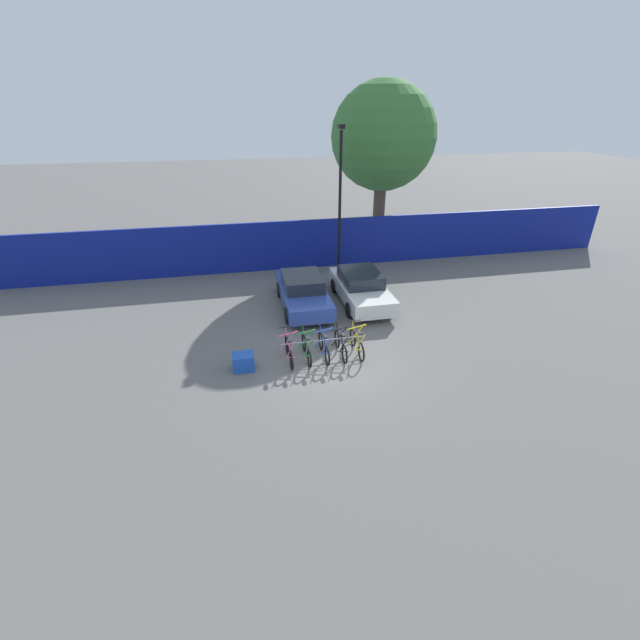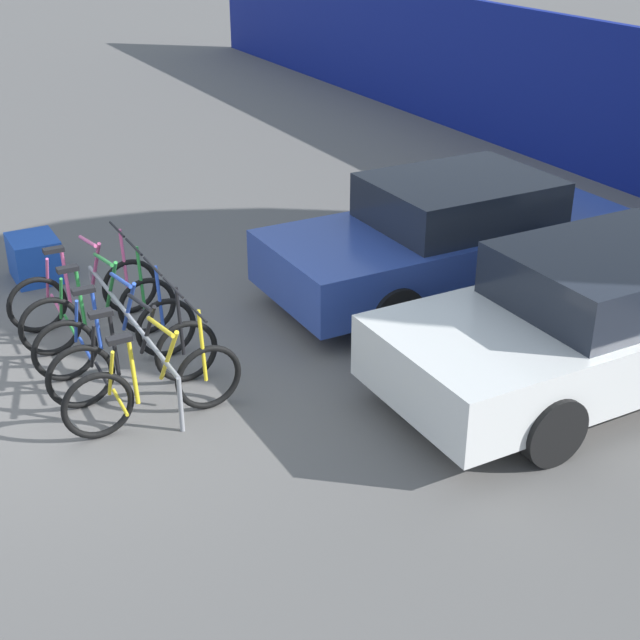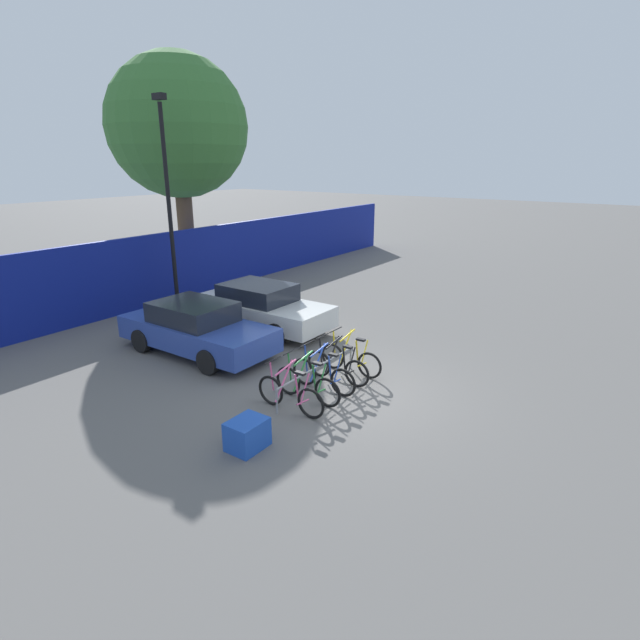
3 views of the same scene
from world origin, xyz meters
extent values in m
plane|color=#605E5B|center=(0.00, 0.00, 0.00)|extent=(120.00, 120.00, 0.00)
cylinder|color=gray|center=(-0.32, 0.68, 0.55)|extent=(2.87, 0.04, 0.04)
cylinder|color=gray|center=(-1.76, 0.68, 0.28)|extent=(0.04, 0.04, 0.55)
cylinder|color=gray|center=(1.11, 0.68, 0.28)|extent=(0.04, 0.04, 0.55)
torus|color=black|center=(-1.51, 0.00, 0.33)|extent=(0.06, 0.66, 0.66)
torus|color=black|center=(-1.51, 1.05, 0.33)|extent=(0.06, 0.66, 0.66)
cylinder|color=#E55993|center=(-1.51, 0.68, 0.65)|extent=(0.60, 0.04, 0.76)
cylinder|color=#E55993|center=(-1.51, 0.63, 0.96)|extent=(0.68, 0.04, 0.16)
cylinder|color=#E55993|center=(-1.51, 0.35, 0.59)|extent=(0.14, 0.04, 0.63)
cylinder|color=#E55993|center=(-1.51, 0.15, 0.61)|extent=(0.32, 0.03, 0.58)
cylinder|color=#E55993|center=(-1.51, 0.20, 0.31)|extent=(0.40, 0.03, 0.08)
cylinder|color=#E55993|center=(-1.51, 1.01, 0.68)|extent=(0.12, 0.04, 0.69)
cylinder|color=black|center=(-1.51, 0.97, 1.04)|extent=(0.52, 0.03, 0.03)
cube|color=black|center=(-1.51, 0.25, 0.93)|extent=(0.10, 0.22, 0.05)
torus|color=black|center=(-0.91, 0.00, 0.33)|extent=(0.06, 0.66, 0.66)
torus|color=black|center=(-0.91, 1.05, 0.33)|extent=(0.06, 0.66, 0.66)
cylinder|color=#288438|center=(-0.91, 0.68, 0.65)|extent=(0.60, 0.04, 0.76)
cylinder|color=#288438|center=(-0.91, 0.63, 0.96)|extent=(0.68, 0.04, 0.16)
cylinder|color=#288438|center=(-0.91, 0.35, 0.59)|extent=(0.14, 0.04, 0.63)
cylinder|color=#288438|center=(-0.91, 0.15, 0.61)|extent=(0.32, 0.03, 0.58)
cylinder|color=#288438|center=(-0.91, 0.20, 0.31)|extent=(0.40, 0.03, 0.08)
cylinder|color=#288438|center=(-0.91, 1.01, 0.68)|extent=(0.12, 0.04, 0.69)
cylinder|color=black|center=(-0.91, 0.97, 1.04)|extent=(0.52, 0.03, 0.03)
cube|color=black|center=(-0.91, 0.25, 0.93)|extent=(0.10, 0.22, 0.05)
torus|color=black|center=(-0.31, 0.00, 0.33)|extent=(0.06, 0.66, 0.66)
torus|color=black|center=(-0.31, 1.05, 0.33)|extent=(0.06, 0.66, 0.66)
cylinder|color=#284CB7|center=(-0.31, 0.68, 0.65)|extent=(0.60, 0.04, 0.76)
cylinder|color=#284CB7|center=(-0.31, 0.63, 0.96)|extent=(0.68, 0.04, 0.16)
cylinder|color=#284CB7|center=(-0.31, 0.35, 0.59)|extent=(0.14, 0.04, 0.63)
cylinder|color=#284CB7|center=(-0.31, 0.15, 0.61)|extent=(0.32, 0.03, 0.58)
cylinder|color=#284CB7|center=(-0.31, 0.20, 0.31)|extent=(0.40, 0.03, 0.08)
cylinder|color=#284CB7|center=(-0.31, 1.01, 0.68)|extent=(0.12, 0.04, 0.69)
cylinder|color=black|center=(-0.31, 0.97, 1.04)|extent=(0.52, 0.03, 0.03)
cube|color=black|center=(-0.31, 0.25, 0.93)|extent=(0.10, 0.22, 0.05)
torus|color=black|center=(0.28, 0.00, 0.33)|extent=(0.06, 0.66, 0.66)
torus|color=black|center=(0.28, 1.05, 0.33)|extent=(0.06, 0.66, 0.66)
cylinder|color=black|center=(0.28, 0.68, 0.65)|extent=(0.60, 0.04, 0.76)
cylinder|color=black|center=(0.28, 0.63, 0.96)|extent=(0.68, 0.04, 0.16)
cylinder|color=black|center=(0.28, 0.35, 0.59)|extent=(0.14, 0.04, 0.63)
cylinder|color=black|center=(0.28, 0.15, 0.61)|extent=(0.32, 0.03, 0.58)
cylinder|color=black|center=(0.28, 0.20, 0.31)|extent=(0.40, 0.03, 0.08)
cylinder|color=black|center=(0.28, 1.01, 0.68)|extent=(0.12, 0.04, 0.69)
cylinder|color=black|center=(0.28, 0.97, 1.04)|extent=(0.52, 0.03, 0.03)
cube|color=black|center=(0.28, 0.25, 0.93)|extent=(0.10, 0.22, 0.05)
torus|color=black|center=(0.86, 0.00, 0.33)|extent=(0.06, 0.66, 0.66)
torus|color=black|center=(0.86, 1.05, 0.33)|extent=(0.06, 0.66, 0.66)
cylinder|color=yellow|center=(0.86, 0.68, 0.65)|extent=(0.60, 0.04, 0.76)
cylinder|color=yellow|center=(0.86, 0.63, 0.96)|extent=(0.68, 0.04, 0.16)
cylinder|color=yellow|center=(0.86, 0.35, 0.59)|extent=(0.14, 0.04, 0.63)
cylinder|color=yellow|center=(0.86, 0.15, 0.61)|extent=(0.32, 0.03, 0.58)
cylinder|color=yellow|center=(0.86, 0.20, 0.31)|extent=(0.40, 0.03, 0.08)
cylinder|color=yellow|center=(0.86, 1.01, 0.68)|extent=(0.12, 0.04, 0.69)
cylinder|color=black|center=(0.86, 0.97, 1.04)|extent=(0.52, 0.03, 0.03)
cube|color=black|center=(0.86, 0.25, 0.93)|extent=(0.10, 0.22, 0.05)
cube|color=#2D479E|center=(-0.31, 4.63, 0.57)|extent=(1.80, 4.48, 0.62)
cube|color=#1E232D|center=(-0.31, 4.74, 1.14)|extent=(1.58, 2.06, 0.52)
cylinder|color=black|center=(-1.17, 5.93, 0.32)|extent=(0.20, 0.64, 0.64)
cylinder|color=black|center=(0.54, 5.93, 0.32)|extent=(0.20, 0.64, 0.64)
cylinder|color=black|center=(-1.17, 3.33, 0.32)|extent=(0.20, 0.64, 0.64)
cylinder|color=black|center=(0.54, 3.33, 0.32)|extent=(0.20, 0.64, 0.64)
cube|color=silver|center=(2.21, 4.59, 0.57)|extent=(1.80, 4.53, 0.62)
cube|color=#1E232D|center=(2.21, 4.70, 1.14)|extent=(1.58, 2.08, 0.52)
cylinder|color=black|center=(1.36, 5.90, 0.32)|extent=(0.20, 0.64, 0.64)
cylinder|color=black|center=(1.36, 3.28, 0.32)|extent=(0.20, 0.64, 0.64)
cylinder|color=black|center=(3.07, 3.28, 0.32)|extent=(0.20, 0.64, 0.64)
cube|color=blue|center=(-3.05, 0.30, 0.28)|extent=(0.70, 0.56, 0.55)
camera|label=1|loc=(-3.02, -11.76, 7.80)|focal=24.00mm
camera|label=2|loc=(7.71, -1.48, 4.49)|focal=50.00mm
camera|label=3|loc=(-8.79, -5.31, 4.99)|focal=28.00mm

